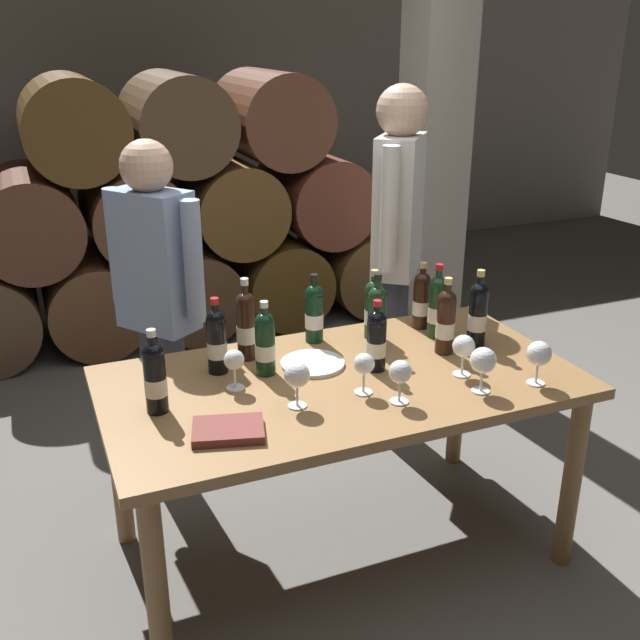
{
  "coord_description": "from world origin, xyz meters",
  "views": [
    {
      "loc": [
        -0.99,
        -2.18,
        1.92
      ],
      "look_at": [
        0.0,
        0.2,
        0.91
      ],
      "focal_mm": 41.28,
      "sensor_mm": 36.0,
      "label": 1
    }
  ],
  "objects": [
    {
      "name": "ground_plane",
      "position": [
        0.0,
        0.0,
        0.0
      ],
      "size": [
        14.0,
        14.0,
        0.0
      ],
      "primitive_type": "plane",
      "color": "#66635E"
    },
    {
      "name": "cellar_back_wall",
      "position": [
        0.0,
        4.2,
        1.4
      ],
      "size": [
        10.0,
        0.24,
        2.8
      ],
      "primitive_type": "cube",
      "color": "gray",
      "rests_on": "ground_plane"
    },
    {
      "name": "barrel_stack",
      "position": [
        0.0,
        2.6,
        0.75
      ],
      "size": [
        3.12,
        0.9,
        1.69
      ],
      "color": "brown",
      "rests_on": "ground_plane"
    },
    {
      "name": "stone_pillar",
      "position": [
        1.3,
        1.6,
        1.3
      ],
      "size": [
        0.32,
        0.32,
        2.6
      ],
      "primitive_type": "cube",
      "color": "gray",
      "rests_on": "ground_plane"
    },
    {
      "name": "dining_table",
      "position": [
        0.0,
        0.0,
        0.67
      ],
      "size": [
        1.7,
        0.9,
        0.76
      ],
      "color": "olive",
      "rests_on": "ground_plane"
    },
    {
      "name": "wine_bottle_0",
      "position": [
        0.14,
        0.01,
        0.88
      ],
      "size": [
        0.07,
        0.07,
        0.27
      ],
      "color": "black",
      "rests_on": "dining_table"
    },
    {
      "name": "wine_bottle_1",
      "position": [
        0.04,
        0.35,
        0.88
      ],
      "size": [
        0.07,
        0.07,
        0.28
      ],
      "color": "black",
      "rests_on": "dining_table"
    },
    {
      "name": "wine_bottle_2",
      "position": [
        -0.26,
        0.29,
        0.9
      ],
      "size": [
        0.07,
        0.07,
        0.32
      ],
      "color": "black",
      "rests_on": "dining_table"
    },
    {
      "name": "wine_bottle_3",
      "position": [
        0.51,
        0.32,
        0.88
      ],
      "size": [
        0.07,
        0.07,
        0.28
      ],
      "color": "black",
      "rests_on": "dining_table"
    },
    {
      "name": "wine_bottle_4",
      "position": [
        0.23,
        0.18,
        0.89
      ],
      "size": [
        0.07,
        0.07,
        0.31
      ],
      "color": "#19381E",
      "rests_on": "dining_table"
    },
    {
      "name": "wine_bottle_5",
      "position": [
        0.61,
        0.07,
        0.89
      ],
      "size": [
        0.07,
        0.07,
        0.31
      ],
      "color": "black",
      "rests_on": "dining_table"
    },
    {
      "name": "wine_bottle_6",
      "position": [
        0.46,
        0.05,
        0.89
      ],
      "size": [
        0.07,
        0.07,
        0.3
      ],
      "color": "black",
      "rests_on": "dining_table"
    },
    {
      "name": "wine_bottle_7",
      "position": [
        -0.4,
        0.22,
        0.88
      ],
      "size": [
        0.07,
        0.07,
        0.29
      ],
      "color": "black",
      "rests_on": "dining_table"
    },
    {
      "name": "wine_bottle_8",
      "position": [
        0.51,
        0.2,
        0.89
      ],
      "size": [
        0.07,
        0.07,
        0.31
      ],
      "color": "#19381E",
      "rests_on": "dining_table"
    },
    {
      "name": "wine_bottle_9",
      "position": [
        -0.66,
        0.0,
        0.89
      ],
      "size": [
        0.07,
        0.07,
        0.29
      ],
      "color": "black",
      "rests_on": "dining_table"
    },
    {
      "name": "wine_bottle_10",
      "position": [
        0.27,
        0.29,
        0.88
      ],
      "size": [
        0.07,
        0.07,
        0.29
      ],
      "color": "#19381E",
      "rests_on": "dining_table"
    },
    {
      "name": "wine_bottle_11",
      "position": [
        -0.24,
        0.14,
        0.88
      ],
      "size": [
        0.07,
        0.07,
        0.28
      ],
      "color": "black",
      "rests_on": "dining_table"
    },
    {
      "name": "wine_glass_0",
      "position": [
        0.1,
        -0.25,
        0.87
      ],
      "size": [
        0.08,
        0.08,
        0.15
      ],
      "color": "white",
      "rests_on": "dining_table"
    },
    {
      "name": "wine_glass_1",
      "position": [
        0.62,
        -0.31,
        0.87
      ],
      "size": [
        0.09,
        0.09,
        0.16
      ],
      "color": "white",
      "rests_on": "dining_table"
    },
    {
      "name": "wine_glass_2",
      "position": [
        -0.38,
        0.06,
        0.86
      ],
      "size": [
        0.07,
        0.07,
        0.15
      ],
      "color": "white",
      "rests_on": "dining_table"
    },
    {
      "name": "wine_glass_3",
      "position": [
        0.4,
        -0.29,
        0.88
      ],
      "size": [
        0.09,
        0.09,
        0.16
      ],
      "color": "white",
      "rests_on": "dining_table"
    },
    {
      "name": "wine_glass_4",
      "position": [
        -0.22,
        -0.14,
        0.87
      ],
      "size": [
        0.09,
        0.09,
        0.16
      ],
      "color": "white",
      "rests_on": "dining_table"
    },
    {
      "name": "wine_glass_5",
      "position": [
        0.41,
        -0.15,
        0.87
      ],
      "size": [
        0.08,
        0.08,
        0.16
      ],
      "color": "white",
      "rests_on": "dining_table"
    },
    {
      "name": "wine_glass_6",
      "position": [
        0.02,
        -0.14,
        0.86
      ],
      "size": [
        0.07,
        0.07,
        0.15
      ],
      "color": "white",
      "rests_on": "dining_table"
    },
    {
      "name": "tasting_notebook",
      "position": [
        -0.49,
        -0.23,
        0.77
      ],
      "size": [
        0.25,
        0.21,
        0.03
      ],
      "primitive_type": "cube",
      "rotation": [
        0.0,
        0.0,
        -0.27
      ],
      "color": "brown",
      "rests_on": "dining_table"
    },
    {
      "name": "serving_plate",
      "position": [
        -0.06,
        0.14,
        0.77
      ],
      "size": [
        0.24,
        0.24,
        0.01
      ],
      "primitive_type": "cylinder",
      "color": "white",
      "rests_on": "dining_table"
    },
    {
      "name": "sommelier_presenting",
      "position": [
        0.62,
        0.75,
        1.04
      ],
      "size": [
        0.34,
        0.4,
        1.72
      ],
      "color": "#383842",
      "rests_on": "ground_plane"
    },
    {
      "name": "taster_seated_left",
      "position": [
        -0.51,
        0.72,
        0.92
      ],
      "size": [
        0.33,
        0.42,
        1.54
      ],
      "color": "#383842",
      "rests_on": "ground_plane"
    }
  ]
}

